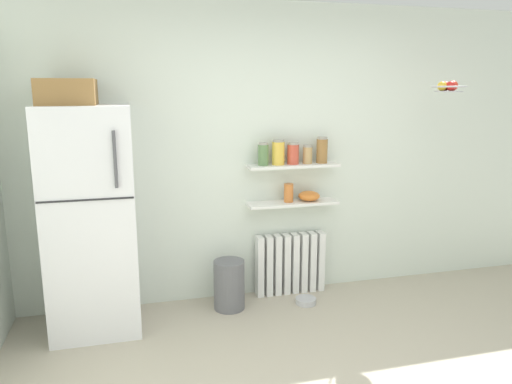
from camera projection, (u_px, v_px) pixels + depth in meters
name	position (u px, v px, depth m)	size (l,w,h in m)	color
ground_plane	(333.00, 381.00, 3.16)	(7.04, 7.04, 0.00)	#B2A893
back_wall	(268.00, 153.00, 4.35)	(7.04, 0.10, 2.60)	silver
refrigerator	(90.00, 215.00, 3.71)	(0.66, 0.67, 1.94)	silver
radiator	(290.00, 263.00, 4.49)	(0.65, 0.12, 0.56)	white
wall_shelf_lower	(292.00, 203.00, 4.34)	(0.82, 0.22, 0.03)	white
wall_shelf_upper	(293.00, 165.00, 4.27)	(0.82, 0.22, 0.03)	white
storage_jar_0	(263.00, 154.00, 4.18)	(0.09, 0.09, 0.20)	#5B7F4C
storage_jar_1	(278.00, 152.00, 4.21)	(0.11, 0.11, 0.22)	yellow
storage_jar_2	(293.00, 153.00, 4.24)	(0.10, 0.10, 0.19)	#C64C38
storage_jar_3	(308.00, 154.00, 4.28)	(0.08, 0.08, 0.17)	tan
storage_jar_4	(322.00, 150.00, 4.31)	(0.10, 0.10, 0.23)	olive
vase	(289.00, 193.00, 4.31)	(0.08, 0.08, 0.17)	#CC7033
shelf_bowl	(309.00, 196.00, 4.36)	(0.19, 0.19, 0.09)	orange
trash_bin	(229.00, 285.00, 4.17)	(0.27, 0.27, 0.43)	slate
pet_food_bowl	(306.00, 301.00, 4.30)	(0.18, 0.18, 0.05)	#B7B7BC
hanging_fruit_basket	(448.00, 87.00, 4.06)	(0.29, 0.29, 0.10)	#B2B2B7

